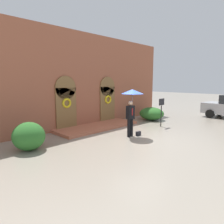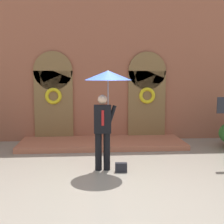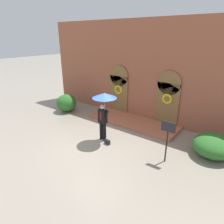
{
  "view_description": "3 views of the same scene",
  "coord_description": "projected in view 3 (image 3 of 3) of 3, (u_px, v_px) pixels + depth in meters",
  "views": [
    {
      "loc": [
        -7.63,
        -5.76,
        2.73
      ],
      "look_at": [
        -0.1,
        1.78,
        1.11
      ],
      "focal_mm": 32.0,
      "sensor_mm": 36.0,
      "label": 1
    },
    {
      "loc": [
        -0.46,
        -6.76,
        2.26
      ],
      "look_at": [
        0.17,
        1.12,
        1.32
      ],
      "focal_mm": 50.0,
      "sensor_mm": 36.0,
      "label": 2
    },
    {
      "loc": [
        5.37,
        -6.08,
        4.73
      ],
      "look_at": [
        -0.29,
        1.45,
        1.1
      ],
      "focal_mm": 32.0,
      "sensor_mm": 36.0,
      "label": 3
    }
  ],
  "objects": [
    {
      "name": "ground_plane",
      "position": [
        98.0,
        144.0,
        9.24
      ],
      "size": [
        80.0,
        80.0,
        0.0
      ],
      "primitive_type": "plane",
      "color": "gray"
    },
    {
      "name": "building_facade",
      "position": [
        145.0,
        74.0,
        11.38
      ],
      "size": [
        14.0,
        2.3,
        5.6
      ],
      "color": "#9E563D",
      "rests_on": "ground"
    },
    {
      "name": "person_with_umbrella",
      "position": [
        104.0,
        103.0,
        8.92
      ],
      "size": [
        1.1,
        1.1,
        2.36
      ],
      "color": "black",
      "rests_on": "ground"
    },
    {
      "name": "handbag",
      "position": [
        107.0,
        142.0,
        9.24
      ],
      "size": [
        0.29,
        0.14,
        0.22
      ],
      "primitive_type": "cube",
      "rotation": [
        0.0,
        0.0,
        -0.09
      ],
      "color": "black",
      "rests_on": "ground"
    },
    {
      "name": "sign_post",
      "position": [
        168.0,
        135.0,
        7.61
      ],
      "size": [
        0.56,
        0.06,
        1.72
      ],
      "color": "black",
      "rests_on": "ground"
    },
    {
      "name": "shrub_left",
      "position": [
        67.0,
        103.0,
        13.12
      ],
      "size": [
        1.26,
        1.31,
        1.14
      ],
      "primitive_type": "ellipsoid",
      "color": "#2D6B28",
      "rests_on": "ground"
    },
    {
      "name": "shrub_right",
      "position": [
        214.0,
        145.0,
        8.29
      ],
      "size": [
        1.65,
        1.77,
        0.91
      ],
      "primitive_type": "ellipsoid",
      "color": "#2D6B28",
      "rests_on": "ground"
    }
  ]
}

